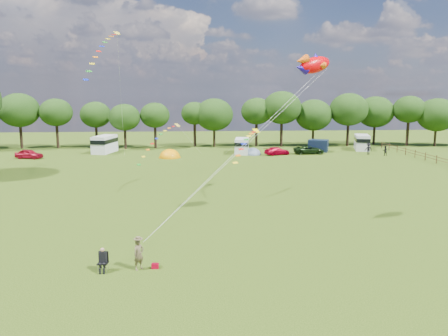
{
  "coord_description": "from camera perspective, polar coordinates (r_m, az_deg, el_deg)",
  "views": [
    {
      "loc": [
        -2.49,
        -25.56,
        9.71
      ],
      "look_at": [
        0.0,
        8.0,
        4.0
      ],
      "focal_mm": 35.0,
      "sensor_mm": 36.0,
      "label": 1
    }
  ],
  "objects": [
    {
      "name": "ground_plane",
      "position": [
        27.46,
        1.26,
        -11.08
      ],
      "size": [
        180.0,
        180.0,
        0.0
      ],
      "primitive_type": "plane",
      "color": "black",
      "rests_on": "ground"
    },
    {
      "name": "campervan_d",
      "position": [
        80.58,
        17.57,
        3.28
      ],
      "size": [
        3.72,
        5.83,
        2.65
      ],
      "rotation": [
        0.0,
        0.0,
        1.29
      ],
      "color": "silver",
      "rests_on": "ground"
    },
    {
      "name": "kite_flyer",
      "position": [
        25.28,
        -11.08,
        -11.01
      ],
      "size": [
        0.76,
        0.74,
        1.76
      ],
      "primitive_type": "imported",
      "rotation": [
        0.0,
        0.0,
        0.73
      ],
      "color": "brown",
      "rests_on": "ground"
    },
    {
      "name": "tent_greyblue",
      "position": [
        71.16,
        3.73,
        1.78
      ],
      "size": [
        2.88,
        3.16,
        2.14
      ],
      "color": "slate",
      "rests_on": "ground"
    },
    {
      "name": "walker_a",
      "position": [
        74.14,
        20.28,
        2.12
      ],
      "size": [
        0.78,
        0.5,
        1.57
      ],
      "primitive_type": "imported",
      "rotation": [
        0.0,
        0.0,
        3.11
      ],
      "color": "black",
      "rests_on": "ground"
    },
    {
      "name": "streamer_kite_b",
      "position": [
        44.89,
        -8.1,
        4.03
      ],
      "size": [
        4.17,
        4.63,
        3.77
      ],
      "rotation": [
        0.0,
        0.0,
        1.0
      ],
      "color": "yellow",
      "rests_on": "ground"
    },
    {
      "name": "awning_navy",
      "position": [
        76.4,
        12.21,
        2.87
      ],
      "size": [
        3.99,
        3.66,
        2.02
      ],
      "primitive_type": "cube",
      "rotation": [
        0.0,
        0.0,
        -0.4
      ],
      "color": "black",
      "rests_on": "ground"
    },
    {
      "name": "car_d",
      "position": [
        73.04,
        11.02,
        2.35
      ],
      "size": [
        5.04,
        2.34,
        1.37
      ],
      "primitive_type": "imported",
      "rotation": [
        0.0,
        0.0,
        1.59
      ],
      "color": "black",
      "rests_on": "ground"
    },
    {
      "name": "car_c",
      "position": [
        71.02,
        6.94,
        2.21
      ],
      "size": [
        4.48,
        3.09,
        1.24
      ],
      "primitive_type": "imported",
      "rotation": [
        0.0,
        0.0,
        1.94
      ],
      "color": "#A6001A",
      "rests_on": "ground"
    },
    {
      "name": "streamer_kite_c",
      "position": [
        42.06,
        3.17,
        3.66
      ],
      "size": [
        3.23,
        4.97,
        2.82
      ],
      "rotation": [
        0.0,
        0.0,
        0.6
      ],
      "color": "#FFED00",
      "rests_on": "ground"
    },
    {
      "name": "walker_b",
      "position": [
        74.71,
        18.33,
        2.4
      ],
      "size": [
        1.26,
        0.65,
        1.89
      ],
      "primitive_type": "imported",
      "rotation": [
        0.0,
        0.0,
        3.21
      ],
      "color": "black",
      "rests_on": "ground"
    },
    {
      "name": "campervan_c",
      "position": [
        72.19,
        2.34,
        2.96
      ],
      "size": [
        2.92,
        5.36,
        2.5
      ],
      "rotation": [
        0.0,
        0.0,
        1.42
      ],
      "color": "silver",
      "rests_on": "ground"
    },
    {
      "name": "camp_chair",
      "position": [
        25.51,
        -15.54,
        -11.14
      ],
      "size": [
        0.61,
        0.61,
        1.37
      ],
      "rotation": [
        0.0,
        0.0,
        -0.12
      ],
      "color": "#99999E",
      "rests_on": "ground"
    },
    {
      "name": "fence",
      "position": [
        69.84,
        25.4,
        1.28
      ],
      "size": [
        0.12,
        33.12,
        1.2
      ],
      "color": "#472D19",
      "rests_on": "ground"
    },
    {
      "name": "campervan_b",
      "position": [
        75.78,
        -15.32,
        3.09
      ],
      "size": [
        3.64,
        6.21,
        2.86
      ],
      "rotation": [
        0.0,
        0.0,
        1.36
      ],
      "color": "white",
      "rests_on": "ground"
    },
    {
      "name": "car_a",
      "position": [
        72.81,
        -24.13,
        1.68
      ],
      "size": [
        4.52,
        2.7,
        1.41
      ],
      "primitive_type": "imported",
      "rotation": [
        0.0,
        0.0,
        1.31
      ],
      "color": "#A10C21",
      "rests_on": "ground"
    },
    {
      "name": "streamer_kite_a",
      "position": [
        52.6,
        -15.38,
        14.96
      ],
      "size": [
        3.42,
        5.62,
        5.79
      ],
      "rotation": [
        0.0,
        0.0,
        0.64
      ],
      "color": "yellow",
      "rests_on": "ground"
    },
    {
      "name": "kite_bag",
      "position": [
        25.52,
        -8.99,
        -12.52
      ],
      "size": [
        0.41,
        0.28,
        0.28
      ],
      "primitive_type": "cube",
      "rotation": [
        0.0,
        0.0,
        -0.03
      ],
      "color": "#A8001A",
      "rests_on": "ground"
    },
    {
      "name": "tent_orange",
      "position": [
        68.07,
        -7.09,
        1.37
      ],
      "size": [
        3.36,
        3.68,
        2.63
      ],
      "color": "#F79100",
      "rests_on": "ground"
    },
    {
      "name": "fish_kite",
      "position": [
        33.2,
        11.46,
        13.08
      ],
      "size": [
        3.35,
        2.33,
        1.78
      ],
      "rotation": [
        0.0,
        -0.21,
        0.47
      ],
      "color": "#EA0005",
      "rests_on": "ground"
    },
    {
      "name": "tree_line",
      "position": [
        81.0,
        1.29,
        7.25
      ],
      "size": [
        102.98,
        10.98,
        10.27
      ],
      "color": "black",
      "rests_on": "ground"
    }
  ]
}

